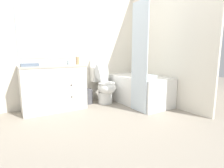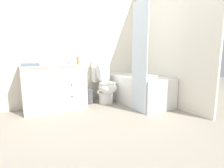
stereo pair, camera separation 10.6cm
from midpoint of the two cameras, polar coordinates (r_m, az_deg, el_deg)
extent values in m
plane|color=gray|center=(2.60, 4.26, -13.42)|extent=(14.00, 14.00, 0.00)
cube|color=silver|center=(3.84, -10.18, 12.88)|extent=(8.00, 0.05, 2.50)
cube|color=#B2BCC6|center=(3.62, -21.12, 15.21)|extent=(1.05, 0.01, 0.93)
cube|color=silver|center=(3.87, 13.56, 12.74)|extent=(0.05, 2.60, 2.50)
cube|color=silver|center=(3.41, -19.33, -1.43)|extent=(1.11, 0.51, 0.80)
cube|color=beige|center=(3.36, -19.72, 5.53)|extent=(1.13, 0.53, 0.03)
cylinder|color=white|center=(3.36, -19.68, 4.85)|extent=(0.28, 0.28, 0.10)
sphere|color=#382D23|center=(3.20, -14.04, -0.37)|extent=(0.02, 0.02, 0.02)
sphere|color=#382D23|center=(3.24, -13.89, -4.12)|extent=(0.02, 0.02, 0.02)
cylinder|color=silver|center=(3.54, -20.37, 6.23)|extent=(0.04, 0.04, 0.04)
cylinder|color=silver|center=(3.49, -20.29, 7.22)|extent=(0.02, 0.11, 0.09)
cylinder|color=silver|center=(3.53, -21.25, 6.20)|extent=(0.03, 0.03, 0.04)
cylinder|color=silver|center=(3.55, -19.50, 6.31)|extent=(0.03, 0.03, 0.04)
cylinder|color=white|center=(3.71, -3.04, -4.46)|extent=(0.30, 0.30, 0.24)
ellipsoid|color=white|center=(3.61, -2.64, -1.22)|extent=(0.35, 0.46, 0.26)
torus|color=white|center=(3.60, -2.65, 0.28)|extent=(0.35, 0.35, 0.04)
cube|color=white|center=(3.85, -4.96, 3.17)|extent=(0.36, 0.18, 0.31)
ellipsoid|color=white|center=(3.75, -4.20, 3.85)|extent=(0.33, 0.14, 0.42)
cube|color=white|center=(3.74, 7.67, -1.78)|extent=(0.72, 1.41, 0.58)
cube|color=#ACB1B2|center=(3.69, 7.76, 2.52)|extent=(0.60, 1.29, 0.01)
cube|color=silver|center=(3.08, 7.94, 8.32)|extent=(0.01, 0.41, 1.90)
cylinder|color=#4C4C51|center=(3.72, -8.77, -4.01)|extent=(0.21, 0.21, 0.30)
cube|color=silver|center=(3.56, -14.14, 6.86)|extent=(0.12, 0.13, 0.08)
ellipsoid|color=white|center=(3.56, -14.17, 7.69)|extent=(0.06, 0.04, 0.03)
cylinder|color=tan|center=(3.51, -12.07, 7.45)|extent=(0.07, 0.07, 0.15)
cylinder|color=silver|center=(3.51, -12.12, 8.89)|extent=(0.04, 0.04, 0.03)
cube|color=slate|center=(3.16, -26.16, 5.64)|extent=(0.27, 0.16, 0.05)
cube|color=silver|center=(3.24, 10.55, 2.24)|extent=(0.27, 0.23, 0.07)
camera|label=1|loc=(0.05, -90.97, -0.16)|focal=28.00mm
camera|label=2|loc=(0.05, 89.03, 0.16)|focal=28.00mm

